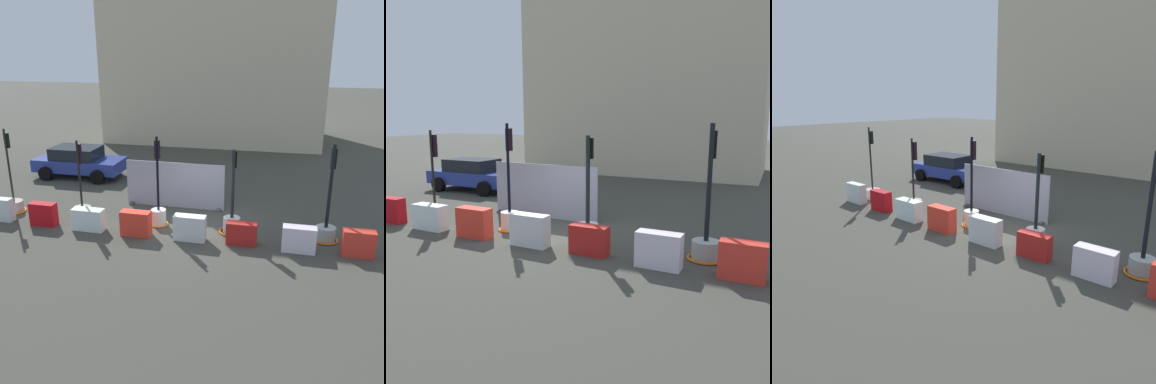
# 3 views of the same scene
# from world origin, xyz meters

# --- Properties ---
(ground_plane) EXTENTS (120.00, 120.00, 0.00)m
(ground_plane) POSITION_xyz_m (0.00, 0.00, 0.00)
(ground_plane) COLOR #414038
(traffic_light_1) EXTENTS (0.68, 0.68, 3.10)m
(traffic_light_1) POSITION_xyz_m (-4.39, -0.20, 0.51)
(traffic_light_1) COLOR #B2B3A7
(traffic_light_1) RESTS_ON ground_plane
(traffic_light_2) EXTENTS (0.72, 0.72, 3.34)m
(traffic_light_2) POSITION_xyz_m (-1.40, -0.03, 0.61)
(traffic_light_2) COLOR silver
(traffic_light_2) RESTS_ON ground_plane
(traffic_light_3) EXTENTS (0.90, 0.90, 3.03)m
(traffic_light_3) POSITION_xyz_m (1.35, -0.13, 0.51)
(traffic_light_3) COLOR silver
(traffic_light_3) RESTS_ON ground_plane
(traffic_light_4) EXTENTS (0.89, 0.89, 3.38)m
(traffic_light_4) POSITION_xyz_m (4.58, -0.07, 0.55)
(traffic_light_4) COLOR #AEB8B2
(traffic_light_4) RESTS_ON ground_plane
(construction_barrier_1) EXTENTS (0.99, 0.40, 0.86)m
(construction_barrier_1) POSITION_xyz_m (-5.56, -1.01, 0.43)
(construction_barrier_1) COLOR red
(construction_barrier_1) RESTS_ON ground_plane
(construction_barrier_2) EXTENTS (1.16, 0.46, 0.80)m
(construction_barrier_2) POSITION_xyz_m (-3.73, -1.06, 0.40)
(construction_barrier_2) COLOR white
(construction_barrier_2) RESTS_ON ground_plane
(construction_barrier_3) EXTENTS (1.06, 0.44, 0.89)m
(construction_barrier_3) POSITION_xyz_m (-1.90, -1.11, 0.44)
(construction_barrier_3) COLOR red
(construction_barrier_3) RESTS_ON ground_plane
(construction_barrier_4) EXTENTS (1.10, 0.42, 0.89)m
(construction_barrier_4) POSITION_xyz_m (0.04, -1.08, 0.45)
(construction_barrier_4) COLOR silver
(construction_barrier_4) RESTS_ON ground_plane
(construction_barrier_5) EXTENTS (1.02, 0.39, 0.77)m
(construction_barrier_5) POSITION_xyz_m (1.81, -1.00, 0.38)
(construction_barrier_5) COLOR red
(construction_barrier_5) RESTS_ON ground_plane
(construction_barrier_6) EXTENTS (1.08, 0.44, 0.86)m
(construction_barrier_6) POSITION_xyz_m (3.68, -1.13, 0.43)
(construction_barrier_6) COLOR silver
(construction_barrier_6) RESTS_ON ground_plane
(construction_barrier_7) EXTENTS (0.99, 0.43, 0.86)m
(construction_barrier_7) POSITION_xyz_m (5.51, -1.02, 0.43)
(construction_barrier_7) COLOR red
(construction_barrier_7) RESTS_ON ground_plane
(car_blue_estate) EXTENTS (4.46, 2.28, 1.53)m
(car_blue_estate) POSITION_xyz_m (-7.18, 5.05, 0.80)
(car_blue_estate) COLOR navy
(car_blue_estate) RESTS_ON ground_plane
(building_main_facade) EXTENTS (15.09, 7.73, 15.36)m
(building_main_facade) POSITION_xyz_m (-2.06, 16.31, 7.69)
(building_main_facade) COLOR beige
(building_main_facade) RESTS_ON ground_plane
(site_fence_panel) EXTENTS (4.11, 0.50, 1.90)m
(site_fence_panel) POSITION_xyz_m (-1.29, 1.89, 0.91)
(site_fence_panel) COLOR #989AAA
(site_fence_panel) RESTS_ON ground_plane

